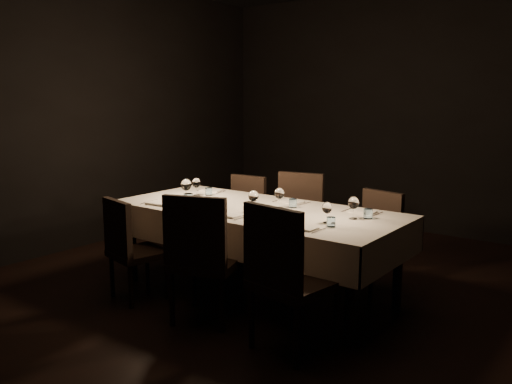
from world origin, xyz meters
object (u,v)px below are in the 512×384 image
Objects in this scene: chair_near_right at (286,273)px; chair_near_left at (129,244)px; chair_near_center at (202,253)px; dining_table at (256,216)px; chair_far_left at (243,213)px; chair_far_center at (296,218)px; chair_far_right at (375,235)px.

chair_near_left is at bearing 8.73° from chair_near_right.
chair_near_right is at bearing 158.68° from chair_near_center.
chair_far_left reaches higher than dining_table.
dining_table is 2.62× the size of chair_far_center.
chair_far_center is (-0.12, 1.49, -0.02)m from chair_near_center.
chair_far_left reaches higher than chair_far_right.
chair_far_right is (0.83, -0.00, -0.04)m from chair_far_center.
chair_near_center reaches higher than chair_far_center.
dining_table is at bearing -97.62° from chair_far_center.
chair_near_left is at bearing -134.14° from dining_table.
chair_far_left is at bearing -77.85° from chair_near_left.
chair_far_right is (1.51, 1.50, 0.00)m from chair_near_left.
chair_far_left is at bearing 167.37° from chair_far_center.
chair_near_left is 1.00× the size of chair_far_right.
chair_near_center is 1.69m from chair_far_left.
chair_near_center is (0.81, 0.01, 0.06)m from chair_near_left.
chair_near_left is 0.87× the size of chair_near_center.
chair_far_right reaches higher than dining_table.
chair_near_left is (-0.75, -0.77, -0.20)m from dining_table.
chair_far_left is at bearing -82.10° from chair_near_center.
chair_far_left is 0.67m from chair_far_center.
chair_near_right reaches higher than chair_far_right.
chair_far_center is (-0.88, 1.51, -0.03)m from chair_near_right.
chair_near_right reaches higher than dining_table.
chair_near_right is (0.76, -0.02, 0.01)m from chair_near_center.
chair_far_left is 0.91× the size of chair_far_center.
chair_near_center is 1.14× the size of chair_far_left.
chair_far_right is (0.77, 0.73, -0.20)m from dining_table.
chair_near_center is at bearing -102.44° from chair_far_right.
chair_far_center is at bearing -105.27° from chair_near_center.
chair_far_center reaches higher than dining_table.
chair_near_right is at bearing -74.72° from chair_far_right.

